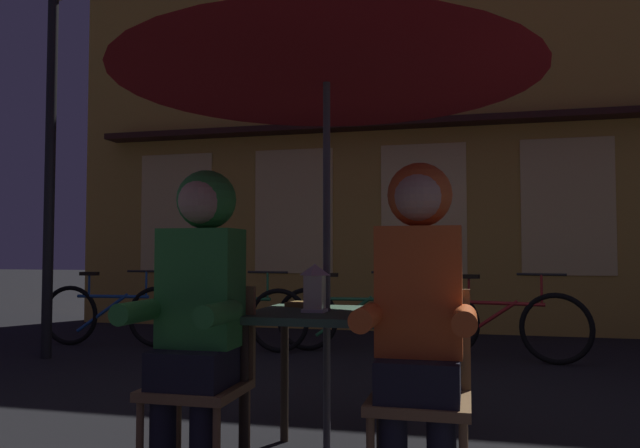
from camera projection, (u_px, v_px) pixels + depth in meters
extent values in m
cube|color=#42664C|center=(327.00, 315.00, 2.97)|extent=(0.72, 0.72, 0.04)
cylinder|color=#2D2319|center=(244.00, 403.00, 2.73)|extent=(0.04, 0.04, 0.70)
cylinder|color=#2D2319|center=(381.00, 412.00, 2.58)|extent=(0.04, 0.04, 0.70)
cylinder|color=#2D2319|center=(284.00, 376.00, 3.33)|extent=(0.04, 0.04, 0.70)
cylinder|color=#2D2319|center=(398.00, 382.00, 3.18)|extent=(0.04, 0.04, 0.70)
cylinder|color=#4C4C51|center=(327.00, 232.00, 2.99)|extent=(0.04, 0.04, 2.25)
cone|color=maroon|center=(327.00, 45.00, 3.03)|extent=(2.10, 2.10, 0.38)
sphere|color=#4C4C51|center=(327.00, 2.00, 3.04)|extent=(0.06, 0.06, 0.06)
cube|color=white|center=(315.00, 310.00, 2.92)|extent=(0.11, 0.11, 0.02)
cube|color=white|center=(315.00, 292.00, 2.93)|extent=(0.09, 0.09, 0.16)
pyramid|color=white|center=(315.00, 270.00, 2.93)|extent=(0.11, 0.11, 0.06)
cube|color=olive|center=(196.00, 390.00, 2.64)|extent=(0.40, 0.40, 0.04)
cylinder|color=olive|center=(247.00, 434.00, 2.76)|extent=(0.03, 0.03, 0.41)
cylinder|color=olive|center=(178.00, 429.00, 2.84)|extent=(0.03, 0.03, 0.41)
cube|color=olive|center=(214.00, 331.00, 2.83)|extent=(0.40, 0.03, 0.42)
cube|color=olive|center=(419.00, 403.00, 2.42)|extent=(0.40, 0.40, 0.04)
cylinder|color=olive|center=(383.00, 444.00, 2.61)|extent=(0.03, 0.03, 0.41)
cube|color=olive|center=(422.00, 338.00, 2.61)|extent=(0.40, 0.03, 0.42)
cylinder|color=black|center=(203.00, 448.00, 2.49)|extent=(0.11, 0.11, 0.45)
cylinder|color=black|center=(163.00, 445.00, 2.53)|extent=(0.11, 0.11, 0.45)
cube|color=black|center=(196.00, 366.00, 2.65)|extent=(0.32, 0.36, 0.16)
cube|color=#338C38|center=(201.00, 287.00, 2.70)|extent=(0.34, 0.22, 0.52)
cylinder|color=#338C38|center=(219.00, 314.00, 2.44)|extent=(0.09, 0.30, 0.09)
cylinder|color=#338C38|center=(138.00, 312.00, 2.53)|extent=(0.09, 0.30, 0.09)
sphere|color=tan|center=(202.00, 201.00, 2.72)|extent=(0.21, 0.21, 0.21)
sphere|color=#338C38|center=(207.00, 200.00, 2.77)|extent=(0.27, 0.27, 0.27)
cube|color=black|center=(419.00, 377.00, 2.42)|extent=(0.32, 0.36, 0.16)
cube|color=#E05B23|center=(419.00, 291.00, 2.48)|extent=(0.34, 0.22, 0.52)
cylinder|color=#E05B23|center=(465.00, 320.00, 2.21)|extent=(0.09, 0.30, 0.09)
cylinder|color=#E05B23|center=(367.00, 317.00, 2.30)|extent=(0.09, 0.30, 0.09)
sphere|color=tan|center=(419.00, 196.00, 2.49)|extent=(0.21, 0.21, 0.21)
sphere|color=#E05B23|center=(420.00, 195.00, 2.54)|extent=(0.27, 0.27, 0.27)
cube|color=gold|center=(424.00, 101.00, 8.30)|extent=(10.00, 0.60, 6.20)
cube|color=#F4D17A|center=(176.00, 213.00, 8.76)|extent=(1.10, 0.02, 1.70)
cube|color=#F4D17A|center=(293.00, 211.00, 8.34)|extent=(1.10, 0.02, 1.70)
cube|color=#F4D17A|center=(423.00, 209.00, 7.93)|extent=(1.10, 0.02, 1.70)
cube|color=#F4D17A|center=(568.00, 206.00, 7.51)|extent=(1.10, 0.02, 1.70)
cube|color=#331914|center=(422.00, 123.00, 7.84)|extent=(9.00, 0.36, 0.08)
cylinder|color=black|center=(50.00, 175.00, 6.02)|extent=(0.10, 0.10, 3.60)
torus|color=black|center=(156.00, 317.00, 6.65)|extent=(0.66, 0.11, 0.66)
torus|color=black|center=(70.00, 315.00, 6.80)|extent=(0.66, 0.11, 0.66)
cylinder|color=#1E4C93|center=(113.00, 296.00, 6.74)|extent=(0.84, 0.11, 0.04)
cylinder|color=#1E4C93|center=(102.00, 313.00, 6.74)|extent=(0.61, 0.09, 0.44)
cylinder|color=#1E4C93|center=(89.00, 285.00, 6.78)|extent=(0.02, 0.02, 0.24)
cube|color=black|center=(89.00, 274.00, 6.79)|extent=(0.21, 0.10, 0.04)
cylinder|color=#1E4C93|center=(146.00, 284.00, 6.68)|extent=(0.02, 0.02, 0.28)
cylinder|color=black|center=(146.00, 271.00, 6.69)|extent=(0.44, 0.06, 0.02)
torus|color=black|center=(279.00, 320.00, 6.27)|extent=(0.66, 0.08, 0.66)
torus|color=black|center=(189.00, 318.00, 6.56)|extent=(0.66, 0.08, 0.66)
cylinder|color=#236B3D|center=(233.00, 299.00, 6.43)|extent=(0.84, 0.07, 0.04)
cylinder|color=#236B3D|center=(222.00, 315.00, 6.45)|extent=(0.61, 0.06, 0.44)
cylinder|color=#236B3D|center=(209.00, 287.00, 6.51)|extent=(0.02, 0.02, 0.24)
cube|color=black|center=(209.00, 275.00, 6.52)|extent=(0.20, 0.09, 0.04)
cylinder|color=#236B3D|center=(268.00, 286.00, 6.32)|extent=(0.02, 0.02, 0.28)
cylinder|color=black|center=(268.00, 272.00, 6.33)|extent=(0.44, 0.04, 0.02)
torus|color=black|center=(405.00, 321.00, 6.25)|extent=(0.66, 0.10, 0.66)
torus|color=black|center=(307.00, 319.00, 6.41)|extent=(0.66, 0.10, 0.66)
cylinder|color=#236B3D|center=(355.00, 299.00, 6.34)|extent=(0.84, 0.10, 0.04)
cylinder|color=#236B3D|center=(344.00, 316.00, 6.35)|extent=(0.61, 0.08, 0.44)
cylinder|color=#236B3D|center=(328.00, 287.00, 6.39)|extent=(0.02, 0.02, 0.24)
cube|color=black|center=(328.00, 275.00, 6.40)|extent=(0.21, 0.10, 0.04)
cylinder|color=#236B3D|center=(393.00, 286.00, 6.29)|extent=(0.02, 0.02, 0.28)
cylinder|color=black|center=(393.00, 272.00, 6.29)|extent=(0.44, 0.06, 0.02)
torus|color=black|center=(556.00, 329.00, 5.59)|extent=(0.66, 0.19, 0.66)
torus|color=black|center=(446.00, 323.00, 6.03)|extent=(0.66, 0.19, 0.66)
cylinder|color=maroon|center=(499.00, 303.00, 5.82)|extent=(0.82, 0.21, 0.04)
cylinder|color=maroon|center=(486.00, 322.00, 5.87)|extent=(0.60, 0.16, 0.44)
cylinder|color=maroon|center=(469.00, 290.00, 5.95)|extent=(0.02, 0.02, 0.24)
cube|color=black|center=(469.00, 277.00, 5.96)|extent=(0.21, 0.12, 0.04)
cylinder|color=maroon|center=(542.00, 290.00, 5.66)|extent=(0.02, 0.02, 0.28)
cylinder|color=black|center=(541.00, 274.00, 5.66)|extent=(0.43, 0.12, 0.02)
cube|color=olive|center=(307.00, 304.00, 3.22)|extent=(0.22, 0.17, 0.02)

